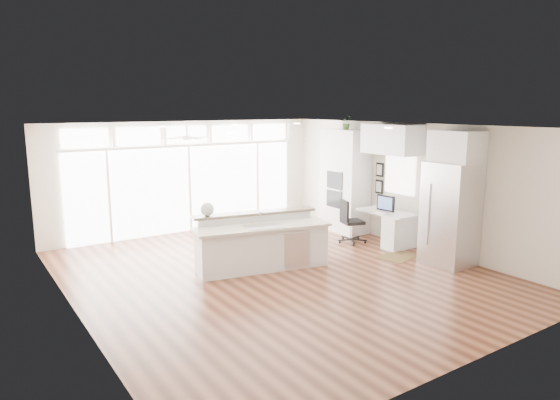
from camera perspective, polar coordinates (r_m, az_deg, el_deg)
floor at (r=9.32m, az=-0.22°, el=-8.49°), size 7.00×8.00×0.02m
ceiling at (r=8.81m, az=-0.24°, el=8.40°), size 7.00×8.00×0.02m
wall_back at (r=12.45m, az=-10.51°, el=2.64°), size 7.00×0.04×2.70m
wall_front at (r=6.15m, az=21.05°, el=-6.10°), size 7.00×0.04×2.70m
wall_left at (r=7.65m, az=-22.64°, el=-3.01°), size 0.04×8.00×2.70m
wall_right at (r=11.27m, az=14.75°, el=1.64°), size 0.04×8.00×2.70m
glass_wall at (r=12.44m, az=-10.35°, el=1.24°), size 5.80×0.06×2.08m
transom_row at (r=12.30m, az=-10.56°, el=7.37°), size 5.90×0.06×0.40m
desk_window at (r=11.41m, az=13.54°, el=2.82°), size 0.04×0.85×0.85m
ceiling_fan at (r=11.05m, az=-10.59°, el=7.53°), size 1.16×1.16×0.32m
recessed_lights at (r=8.98m, az=-0.95°, el=8.31°), size 3.40×3.00×0.02m
oven_cabinet at (r=12.31m, az=7.43°, el=2.17°), size 0.64×1.20×2.50m
desk_nook at (r=11.38m, az=12.16°, el=-3.14°), size 0.72×1.30×0.76m
upper_cabinets at (r=11.12m, az=12.70°, el=6.80°), size 0.64×1.30×0.64m
refrigerator at (r=10.19m, az=18.89°, el=-1.52°), size 0.76×0.90×2.00m
fridge_cabinet at (r=10.06m, az=19.54°, el=5.79°), size 0.64×0.90×0.60m
framed_photos at (r=11.85m, az=11.31°, el=2.46°), size 0.06×0.22×0.80m
kitchen_island at (r=9.47m, az=-2.03°, el=-4.87°), size 2.72×1.48×1.02m
rug at (r=10.61m, az=13.33°, el=-6.30°), size 0.91×0.74×0.01m
office_chair at (r=11.38m, az=8.29°, el=-2.44°), size 0.62×0.60×0.98m
fishbowl at (r=9.43m, az=-8.33°, el=-1.05°), size 0.27×0.27×0.26m
monitor at (r=11.21m, az=11.99°, el=-0.35°), size 0.12×0.47×0.39m
keyboard at (r=11.12m, az=11.34°, el=-1.38°), size 0.15×0.33×0.02m
potted_plant at (r=12.18m, az=7.58°, el=8.59°), size 0.34×0.37×0.26m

